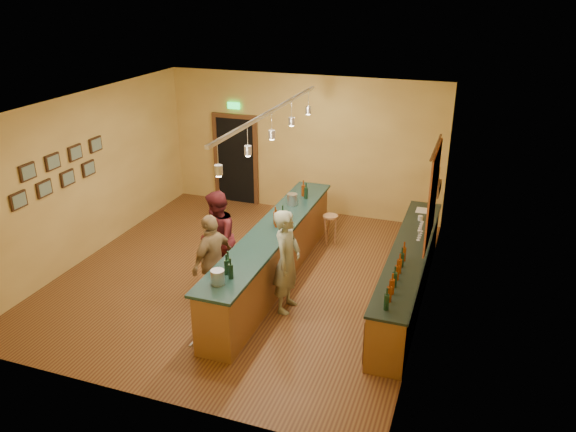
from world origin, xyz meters
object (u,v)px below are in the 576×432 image
(customer_a, at_px, (217,238))
(bartender, at_px, (287,261))
(tasting_bar, at_px, (273,251))
(customer_b, at_px, (213,261))
(back_counter, at_px, (408,273))
(bar_stool, at_px, (330,222))

(customer_a, bearing_deg, bartender, 56.61)
(tasting_bar, height_order, customer_b, customer_b)
(bartender, bearing_deg, customer_a, 74.38)
(back_counter, bearing_deg, tasting_bar, -175.67)
(tasting_bar, height_order, bartender, bartender)
(customer_a, relative_size, customer_b, 1.05)
(customer_b, bearing_deg, customer_a, -146.40)
(back_counter, relative_size, tasting_bar, 0.89)
(tasting_bar, distance_m, customer_a, 1.03)
(bartender, bearing_deg, back_counter, -60.17)
(bartender, bearing_deg, tasting_bar, 36.19)
(back_counter, height_order, customer_b, customer_b)
(bartender, height_order, customer_b, bartender)
(bartender, distance_m, customer_b, 1.24)
(bartender, xyz_separation_m, bar_stool, (0.01, 2.65, -0.38))
(back_counter, xyz_separation_m, customer_b, (-3.04, -1.26, 0.34))
(tasting_bar, relative_size, bar_stool, 7.87)
(back_counter, distance_m, customer_b, 3.31)
(bartender, bearing_deg, customer_b, 104.67)
(bar_stool, bearing_deg, customer_a, -124.36)
(customer_a, xyz_separation_m, customer_b, (0.28, -0.74, -0.04))
(bartender, bearing_deg, bar_stool, 1.54)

